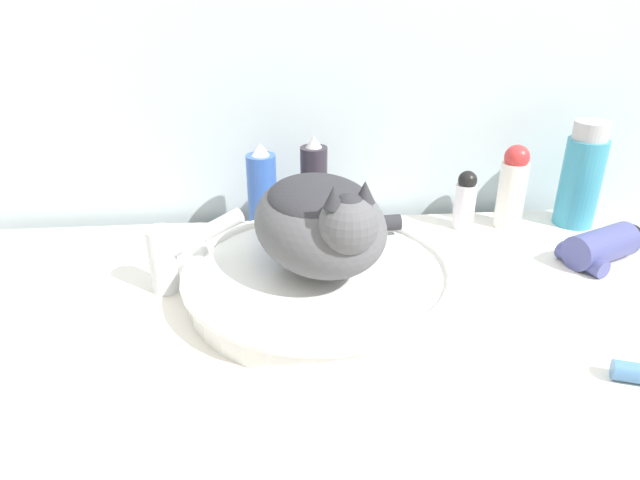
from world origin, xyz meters
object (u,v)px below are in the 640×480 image
(cat, at_px, (322,220))
(spray_bottle_trigger, at_px, (262,194))
(hair_dryer, at_px, (600,247))
(faucet, at_px, (173,253))
(deodorant_stick, at_px, (465,200))
(mouthwash_bottle, at_px, (581,176))
(hairspray_can_black, at_px, (314,190))
(lotion_bottle_white, at_px, (512,187))

(cat, height_order, spray_bottle_trigger, cat)
(cat, xyz_separation_m, hair_dryer, (0.50, 0.07, -0.11))
(cat, relative_size, faucet, 1.86)
(cat, height_order, deodorant_stick, cat)
(mouthwash_bottle, distance_m, spray_bottle_trigger, 0.62)
(hairspray_can_black, height_order, hair_dryer, hairspray_can_black)
(faucet, height_order, deodorant_stick, faucet)
(lotion_bottle_white, bearing_deg, spray_bottle_trigger, -180.00)
(hairspray_can_black, xyz_separation_m, deodorant_stick, (0.30, 0.00, -0.03))
(faucet, relative_size, hairspray_can_black, 0.81)
(mouthwash_bottle, bearing_deg, hair_dryer, -102.24)
(cat, relative_size, hairspray_can_black, 1.50)
(lotion_bottle_white, xyz_separation_m, spray_bottle_trigger, (-0.49, -0.00, 0.00))
(hairspray_can_black, height_order, mouthwash_bottle, mouthwash_bottle)
(faucet, bearing_deg, cat, -1.18)
(lotion_bottle_white, bearing_deg, deodorant_stick, 180.00)
(mouthwash_bottle, relative_size, deodorant_stick, 1.77)
(cat, xyz_separation_m, hairspray_can_black, (0.01, 0.23, -0.04))
(mouthwash_bottle, height_order, hair_dryer, mouthwash_bottle)
(hairspray_can_black, bearing_deg, mouthwash_bottle, 0.00)
(spray_bottle_trigger, bearing_deg, lotion_bottle_white, 0.00)
(lotion_bottle_white, xyz_separation_m, deodorant_stick, (-0.09, 0.00, -0.02))
(spray_bottle_trigger, height_order, hair_dryer, spray_bottle_trigger)
(cat, bearing_deg, lotion_bottle_white, 102.04)
(mouthwash_bottle, bearing_deg, lotion_bottle_white, 180.00)
(mouthwash_bottle, relative_size, spray_bottle_trigger, 1.14)
(hairspray_can_black, bearing_deg, deodorant_stick, 0.00)
(faucet, distance_m, hair_dryer, 0.73)
(cat, distance_m, hair_dryer, 0.51)
(cat, relative_size, lotion_bottle_white, 1.76)
(mouthwash_bottle, height_order, spray_bottle_trigger, mouthwash_bottle)
(cat, bearing_deg, hair_dryer, 79.60)
(spray_bottle_trigger, bearing_deg, mouthwash_bottle, 0.00)
(mouthwash_bottle, distance_m, lotion_bottle_white, 0.14)
(hair_dryer, bearing_deg, spray_bottle_trigger, 141.16)
(deodorant_stick, xyz_separation_m, spray_bottle_trigger, (-0.39, -0.00, 0.03))
(cat, xyz_separation_m, faucet, (-0.23, 0.04, -0.07))
(mouthwash_bottle, xyz_separation_m, deodorant_stick, (-0.23, 0.00, -0.04))
(cat, xyz_separation_m, lotion_bottle_white, (0.39, 0.23, -0.05))
(mouthwash_bottle, xyz_separation_m, lotion_bottle_white, (-0.14, 0.00, -0.02))
(faucet, relative_size, hair_dryer, 0.97)
(spray_bottle_trigger, bearing_deg, hairspray_can_black, 0.00)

